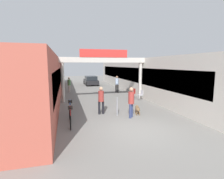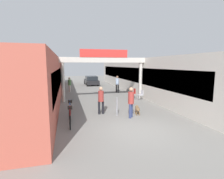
% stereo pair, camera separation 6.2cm
% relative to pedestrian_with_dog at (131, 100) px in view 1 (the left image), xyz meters
% --- Properties ---
extents(ground_plane, '(80.00, 80.00, 0.00)m').
position_rel_pedestrian_with_dog_xyz_m(ground_plane, '(-0.45, -1.84, -1.02)').
color(ground_plane, gray).
extents(storefront_left, '(3.00, 26.00, 3.62)m').
position_rel_pedestrian_with_dog_xyz_m(storefront_left, '(-5.54, 9.16, 0.79)').
color(storefront_left, '#B25142').
rests_on(storefront_left, ground_plane).
extents(storefront_right, '(3.00, 26.00, 3.62)m').
position_rel_pedestrian_with_dog_xyz_m(storefront_right, '(4.64, 9.16, 0.79)').
color(storefront_right, beige).
rests_on(storefront_right, ground_plane).
extents(arcade_sign_gateway, '(7.40, 0.47, 4.26)m').
position_rel_pedestrian_with_dog_xyz_m(arcade_sign_gateway, '(-0.45, 5.24, 2.03)').
color(arcade_sign_gateway, beige).
rests_on(arcade_sign_gateway, ground_plane).
extents(pedestrian_with_dog, '(0.48, 0.48, 1.77)m').
position_rel_pedestrian_with_dog_xyz_m(pedestrian_with_dog, '(0.00, 0.00, 0.00)').
color(pedestrian_with_dog, navy).
rests_on(pedestrian_with_dog, ground_plane).
extents(pedestrian_companion, '(0.39, 0.36, 1.70)m').
position_rel_pedestrian_with_dog_xyz_m(pedestrian_companion, '(-1.51, 1.17, -0.04)').
color(pedestrian_companion, black).
rests_on(pedestrian_companion, ground_plane).
extents(pedestrian_carrying_crate, '(0.48, 0.48, 1.81)m').
position_rel_pedestrian_with_dog_xyz_m(pedestrian_carrying_crate, '(1.81, 8.90, 0.03)').
color(pedestrian_carrying_crate, black).
rests_on(pedestrian_carrying_crate, ground_plane).
extents(pedestrian_elderly_walking, '(0.41, 0.41, 1.63)m').
position_rel_pedestrian_with_dog_xyz_m(pedestrian_elderly_walking, '(-3.20, 10.63, -0.09)').
color(pedestrian_elderly_walking, silver).
rests_on(pedestrian_elderly_walking, ground_plane).
extents(dog_on_leash, '(0.41, 0.74, 0.52)m').
position_rel_pedestrian_with_dog_xyz_m(dog_on_leash, '(0.63, 0.55, -0.69)').
color(dog_on_leash, brown).
rests_on(dog_on_leash, ground_plane).
extents(bicycle_red_nearest, '(0.46, 1.69, 0.98)m').
position_rel_pedestrian_with_dog_xyz_m(bicycle_red_nearest, '(-3.40, -0.43, -0.58)').
color(bicycle_red_nearest, black).
rests_on(bicycle_red_nearest, ground_plane).
extents(bicycle_blue_second, '(0.46, 1.69, 0.98)m').
position_rel_pedestrian_with_dog_xyz_m(bicycle_blue_second, '(-3.38, 1.10, -0.58)').
color(bicycle_blue_second, black).
rests_on(bicycle_blue_second, ground_plane).
extents(bollard_post_metal, '(0.10, 0.10, 1.10)m').
position_rel_pedestrian_with_dog_xyz_m(bollard_post_metal, '(-0.65, 0.62, -0.46)').
color(bollard_post_metal, gray).
rests_on(bollard_post_metal, ground_plane).
extents(cafe_chair_aluminium_nearer, '(0.43, 0.43, 0.89)m').
position_rel_pedestrian_with_dog_xyz_m(cafe_chair_aluminium_nearer, '(2.58, 4.38, -0.48)').
color(cafe_chair_aluminium_nearer, gray).
rests_on(cafe_chair_aluminium_nearer, ground_plane).
extents(cafe_chair_red_farther, '(0.41, 0.41, 0.89)m').
position_rel_pedestrian_with_dog_xyz_m(cafe_chair_red_farther, '(2.28, 5.33, -0.48)').
color(cafe_chair_red_farther, gray).
rests_on(cafe_chair_red_farther, ground_plane).
extents(parked_car_black, '(1.84, 4.03, 1.33)m').
position_rel_pedestrian_with_dog_xyz_m(parked_car_black, '(0.08, 16.75, -0.37)').
color(parked_car_black, black).
rests_on(parked_car_black, ground_plane).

